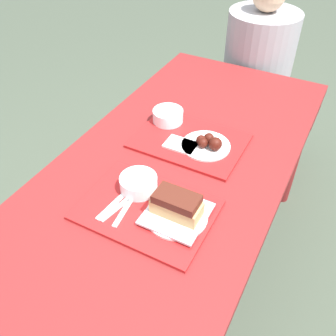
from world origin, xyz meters
The scene contains 15 objects.
ground_plane centered at (0.00, 0.00, 0.00)m, with size 12.00×12.00×0.00m, color #424C3D.
picnic_table centered at (0.00, 0.00, 0.66)m, with size 0.81×1.81×0.75m.
picnic_bench_far centered at (0.00, 1.13, 0.38)m, with size 0.77×0.28×0.46m.
tray_near centered at (0.04, -0.23, 0.75)m, with size 0.43×0.31×0.01m.
tray_far centered at (0.00, 0.17, 0.75)m, with size 0.43×0.31×0.01m.
bowl_coleslaw_near centered at (-0.03, -0.16, 0.79)m, with size 0.13×0.13×0.05m.
brisket_sandwich_plate centered at (0.14, -0.21, 0.80)m, with size 0.20×0.20×0.09m.
plastic_fork_near centered at (-0.05, -0.26, 0.76)m, with size 0.05×0.17×0.00m.
plastic_knife_near centered at (-0.02, -0.26, 0.76)m, with size 0.04×0.17×0.00m.
plastic_spoon_near centered at (-0.07, -0.26, 0.76)m, with size 0.03×0.17×0.00m.
condiment_packet centered at (0.02, -0.16, 0.76)m, with size 0.04×0.03×0.01m.
bowl_coleslaw_far centered at (-0.14, 0.25, 0.79)m, with size 0.13×0.13×0.05m.
wings_plate_far centered at (0.08, 0.16, 0.78)m, with size 0.19×0.19×0.06m.
napkin_far centered at (-0.01, 0.12, 0.76)m, with size 0.12×0.09×0.01m.
person_seated_across centered at (-0.01, 1.13, 0.73)m, with size 0.39×0.39×0.69m.
Camera 1 is at (0.48, -0.92, 1.65)m, focal length 40.00 mm.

